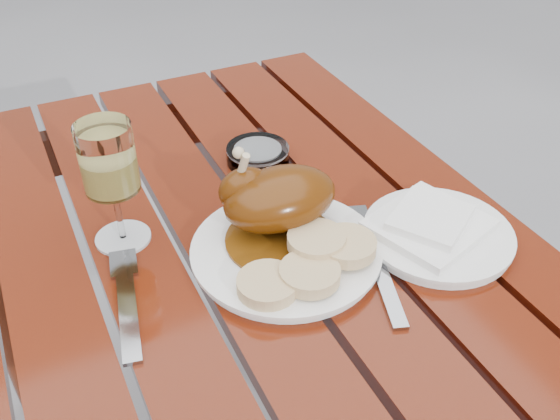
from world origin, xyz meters
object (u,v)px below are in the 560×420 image
(dinner_plate, at_px, (286,252))
(wine_glass, at_px, (113,186))
(side_plate, at_px, (438,235))
(ashtray, at_px, (258,154))

(dinner_plate, height_order, wine_glass, wine_glass)
(side_plate, xyz_separation_m, ashtray, (-0.14, 0.29, 0.00))
(wine_glass, xyz_separation_m, side_plate, (0.39, -0.19, -0.08))
(side_plate, relative_size, ashtray, 2.01)
(wine_glass, bearing_deg, dinner_plate, -34.99)
(side_plate, bearing_deg, ashtray, 115.79)
(dinner_plate, bearing_deg, side_plate, -16.29)
(dinner_plate, distance_m, ashtray, 0.24)
(dinner_plate, relative_size, wine_glass, 1.42)
(side_plate, distance_m, ashtray, 0.32)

